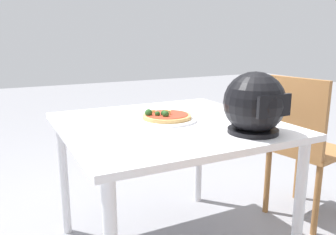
{
  "coord_description": "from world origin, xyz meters",
  "views": [
    {
      "loc": [
        0.75,
        1.48,
        1.12
      ],
      "look_at": [
        -0.0,
        -0.02,
        0.73
      ],
      "focal_mm": 37.15,
      "sensor_mm": 36.0,
      "label": 1
    }
  ],
  "objects_px": {
    "chair_side": "(302,142)",
    "motorcycle_helmet": "(255,104)",
    "dining_table": "(169,138)",
    "pizza": "(166,116)"
  },
  "relations": [
    {
      "from": "chair_side",
      "to": "motorcycle_helmet",
      "type": "bearing_deg",
      "value": 24.09
    },
    {
      "from": "dining_table",
      "to": "chair_side",
      "type": "height_order",
      "value": "chair_side"
    },
    {
      "from": "motorcycle_helmet",
      "to": "chair_side",
      "type": "bearing_deg",
      "value": -155.91
    },
    {
      "from": "pizza",
      "to": "chair_side",
      "type": "height_order",
      "value": "chair_side"
    },
    {
      "from": "pizza",
      "to": "chair_side",
      "type": "relative_size",
      "value": 0.27
    },
    {
      "from": "motorcycle_helmet",
      "to": "chair_side",
      "type": "xyz_separation_m",
      "value": [
        -0.63,
        -0.28,
        -0.33
      ]
    },
    {
      "from": "pizza",
      "to": "chair_side",
      "type": "distance_m",
      "value": 0.9
    },
    {
      "from": "pizza",
      "to": "motorcycle_helmet",
      "type": "distance_m",
      "value": 0.46
    },
    {
      "from": "dining_table",
      "to": "pizza",
      "type": "height_order",
      "value": "pizza"
    },
    {
      "from": "dining_table",
      "to": "pizza",
      "type": "distance_m",
      "value": 0.11
    }
  ]
}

